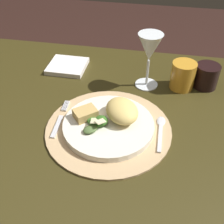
# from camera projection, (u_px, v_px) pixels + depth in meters

# --- Properties ---
(dining_table) EXTENTS (1.50, 0.84, 0.71)m
(dining_table) POSITION_uv_depth(u_px,v_px,m) (87.00, 155.00, 0.89)
(dining_table) COLOR #362F12
(dining_table) RESTS_ON ground
(placemat) EXTENTS (0.34, 0.34, 0.01)m
(placemat) POSITION_uv_depth(u_px,v_px,m) (109.00, 129.00, 0.75)
(placemat) COLOR tan
(placemat) RESTS_ON dining_table
(dinner_plate) EXTENTS (0.24, 0.24, 0.02)m
(dinner_plate) POSITION_uv_depth(u_px,v_px,m) (109.00, 125.00, 0.74)
(dinner_plate) COLOR silver
(dinner_plate) RESTS_ON placemat
(pasta_serving) EXTENTS (0.12, 0.13, 0.05)m
(pasta_serving) POSITION_uv_depth(u_px,v_px,m) (122.00, 111.00, 0.74)
(pasta_serving) COLOR #E8C66D
(pasta_serving) RESTS_ON dinner_plate
(salad_greens) EXTENTS (0.07, 0.08, 0.03)m
(salad_greens) POSITION_uv_depth(u_px,v_px,m) (97.00, 123.00, 0.72)
(salad_greens) COLOR #30601E
(salad_greens) RESTS_ON dinner_plate
(bread_piece) EXTENTS (0.07, 0.07, 0.02)m
(bread_piece) POSITION_uv_depth(u_px,v_px,m) (85.00, 113.00, 0.75)
(bread_piece) COLOR tan
(bread_piece) RESTS_ON dinner_plate
(fork) EXTENTS (0.02, 0.15, 0.00)m
(fork) POSITION_uv_depth(u_px,v_px,m) (60.00, 120.00, 0.77)
(fork) COLOR silver
(fork) RESTS_ON placemat
(spoon) EXTENTS (0.02, 0.13, 0.01)m
(spoon) POSITION_uv_depth(u_px,v_px,m) (161.00, 128.00, 0.75)
(spoon) COLOR silver
(spoon) RESTS_ON placemat
(napkin) EXTENTS (0.13, 0.12, 0.02)m
(napkin) POSITION_uv_depth(u_px,v_px,m) (67.00, 66.00, 0.99)
(napkin) COLOR white
(napkin) RESTS_ON dining_table
(wine_glass) EXTENTS (0.07, 0.07, 0.18)m
(wine_glass) POSITION_uv_depth(u_px,v_px,m) (150.00, 50.00, 0.83)
(wine_glass) COLOR silver
(wine_glass) RESTS_ON dining_table
(amber_tumbler) EXTENTS (0.08, 0.08, 0.09)m
(amber_tumbler) POSITION_uv_depth(u_px,v_px,m) (183.00, 76.00, 0.88)
(amber_tumbler) COLOR orange
(amber_tumbler) RESTS_ON dining_table
(dark_tumbler) EXTENTS (0.08, 0.08, 0.08)m
(dark_tumbler) POSITION_uv_depth(u_px,v_px,m) (206.00, 76.00, 0.89)
(dark_tumbler) COLOR black
(dark_tumbler) RESTS_ON dining_table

